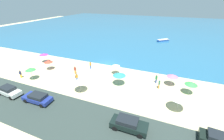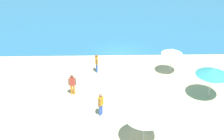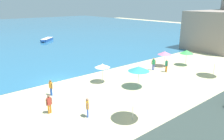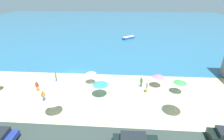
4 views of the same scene
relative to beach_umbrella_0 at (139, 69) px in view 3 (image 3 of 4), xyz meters
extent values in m
plane|color=#C8BE90|center=(-6.12, 7.36, -2.16)|extent=(160.00, 160.00, 0.00)
cylinder|color=#B2B2B7|center=(0.00, 0.00, -1.18)|extent=(0.05, 0.05, 1.95)
cone|color=teal|center=(0.00, 0.00, 0.00)|extent=(2.34, 2.34, 0.52)
sphere|color=silver|center=(0.00, 0.00, 0.29)|extent=(0.08, 0.08, 0.08)
cylinder|color=#B2B2B7|center=(10.10, -3.49, -1.10)|extent=(0.05, 0.05, 2.10)
cone|color=white|center=(10.10, -3.49, 0.11)|extent=(2.47, 2.47, 0.43)
sphere|color=silver|center=(10.10, -3.49, 0.36)|extent=(0.08, 0.08, 0.08)
cylinder|color=#B2B2B7|center=(8.94, 3.38, -1.24)|extent=(0.05, 0.05, 1.83)
cone|color=#D66F92|center=(8.94, 3.38, -0.15)|extent=(1.98, 1.98, 0.46)
sphere|color=silver|center=(8.94, 3.38, 0.11)|extent=(0.08, 0.08, 0.08)
cylinder|color=#B2B2B7|center=(-2.09, 3.73, -1.21)|extent=(0.05, 0.05, 1.90)
cone|color=white|center=(-2.09, 3.73, -0.12)|extent=(1.76, 1.76, 0.38)
sphere|color=silver|center=(-2.09, 3.73, 0.10)|extent=(0.08, 0.08, 0.08)
cylinder|color=#B2B2B7|center=(11.87, 1.66, -1.24)|extent=(0.05, 0.05, 1.83)
cone|color=green|center=(11.87, 1.66, -0.11)|extent=(1.96, 1.96, 0.52)
sphere|color=silver|center=(11.87, 1.66, 0.18)|extent=(0.08, 0.08, 0.08)
cylinder|color=#B2B2B7|center=(-5.42, -4.61, -1.23)|extent=(0.05, 0.05, 1.86)
cone|color=silver|center=(-5.42, -4.61, -0.12)|extent=(2.26, 2.26, 0.46)
sphere|color=silver|center=(-5.42, -4.61, 0.13)|extent=(0.08, 0.08, 0.08)
cylinder|color=blue|center=(-8.35, 3.99, -1.76)|extent=(0.14, 0.14, 0.79)
cylinder|color=blue|center=(-8.37, 4.17, -1.76)|extent=(0.14, 0.14, 0.79)
cube|color=orange|center=(-8.36, 4.08, -1.05)|extent=(0.25, 0.38, 0.63)
sphere|color=brown|center=(-8.36, 4.08, -0.60)|extent=(0.22, 0.22, 0.22)
cylinder|color=brown|center=(-8.34, 3.84, -1.10)|extent=(0.09, 0.09, 0.57)
cylinder|color=brown|center=(-8.38, 4.31, -1.10)|extent=(0.09, 0.09, 0.57)
cylinder|color=orange|center=(-10.17, 0.63, -1.75)|extent=(0.14, 0.14, 0.80)
cylinder|color=orange|center=(-9.99, 0.65, -1.75)|extent=(0.14, 0.14, 0.80)
cube|color=#B93A2E|center=(-10.08, 0.64, -1.03)|extent=(0.38, 0.26, 0.64)
sphere|color=brown|center=(-10.08, 0.64, -0.58)|extent=(0.22, 0.22, 0.22)
cylinder|color=brown|center=(-10.32, 0.62, -1.08)|extent=(0.09, 0.09, 0.57)
cylinder|color=brown|center=(-9.84, 0.66, -1.08)|extent=(0.09, 0.09, 0.57)
cylinder|color=#3F59BC|center=(6.20, 3.20, -1.73)|extent=(0.14, 0.14, 0.85)
cylinder|color=#3F59BC|center=(6.32, 3.06, -1.73)|extent=(0.14, 0.14, 0.85)
cube|color=#239553|center=(6.26, 3.13, -0.98)|extent=(0.40, 0.42, 0.67)
sphere|color=#A56D50|center=(6.26, 3.13, -0.51)|extent=(0.22, 0.22, 0.22)
cylinder|color=#A56D50|center=(6.10, 3.31, -1.03)|extent=(0.09, 0.09, 0.60)
cylinder|color=#A56D50|center=(6.41, 2.94, -1.03)|extent=(0.09, 0.09, 0.60)
cylinder|color=blue|center=(-7.99, -2.01, -1.76)|extent=(0.14, 0.14, 0.80)
cylinder|color=blue|center=(-7.89, -1.86, -1.76)|extent=(0.14, 0.14, 0.80)
cube|color=orange|center=(-7.94, -1.94, -1.04)|extent=(0.38, 0.42, 0.63)
sphere|color=#9C6953|center=(-7.94, -1.94, -0.60)|extent=(0.22, 0.22, 0.22)
cylinder|color=#9C6953|center=(-8.07, -2.14, -1.09)|extent=(0.09, 0.09, 0.57)
cylinder|color=#9C6953|center=(-7.81, -1.73, -1.09)|extent=(0.09, 0.09, 0.57)
cylinder|color=orange|center=(6.98, 1.56, -1.74)|extent=(0.14, 0.14, 0.84)
cylinder|color=orange|center=(6.94, 1.39, -1.74)|extent=(0.14, 0.14, 0.84)
cube|color=#26805A|center=(6.96, 1.47, -0.98)|extent=(0.31, 0.40, 0.67)
sphere|color=tan|center=(6.96, 1.47, -0.52)|extent=(0.22, 0.22, 0.22)
cylinder|color=tan|center=(7.02, 1.71, -1.03)|extent=(0.09, 0.09, 0.60)
cylinder|color=tan|center=(6.90, 1.24, -1.03)|extent=(0.09, 0.09, 0.60)
cube|color=#2653A0|center=(4.68, 34.93, -1.81)|extent=(4.12, 4.01, 0.59)
cube|color=#2653A0|center=(2.96, 33.31, -1.75)|extent=(0.86, 0.88, 0.36)
cube|color=silver|center=(4.68, 34.93, -1.47)|extent=(4.18, 4.07, 0.08)
camera|label=1|loc=(7.83, -22.59, 12.48)|focal=24.00mm
camera|label=2|loc=(-7.55, -17.22, 9.60)|focal=45.00mm
camera|label=3|loc=(-16.60, -15.57, 6.89)|focal=35.00mm
camera|label=4|loc=(3.29, -22.20, 12.26)|focal=28.00mm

